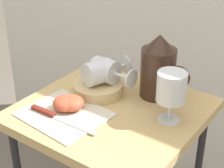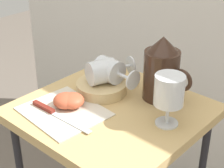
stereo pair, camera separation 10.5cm
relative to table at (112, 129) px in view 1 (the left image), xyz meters
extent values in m
cube|color=tan|center=(0.00, 0.00, 0.06)|extent=(0.51, 0.49, 0.03)
cylinder|color=black|center=(-0.21, 0.21, -0.29)|extent=(0.02, 0.02, 0.68)
cube|color=beige|center=(-0.09, -0.11, 0.08)|extent=(0.25, 0.22, 0.00)
cylinder|color=tan|center=(-0.09, 0.05, 0.09)|extent=(0.16, 0.16, 0.03)
cylinder|color=#382319|center=(0.07, 0.15, 0.15)|extent=(0.11, 0.11, 0.15)
cylinder|color=#B23819|center=(0.07, 0.15, 0.12)|extent=(0.10, 0.10, 0.08)
cone|color=#382319|center=(0.07, 0.15, 0.25)|extent=(0.09, 0.09, 0.05)
torus|color=#382319|center=(0.14, 0.15, 0.16)|extent=(0.07, 0.01, 0.07)
cylinder|color=silver|center=(0.17, 0.04, 0.08)|extent=(0.06, 0.06, 0.00)
cylinder|color=silver|center=(0.17, 0.04, 0.11)|extent=(0.01, 0.01, 0.06)
cylinder|color=silver|center=(0.17, 0.04, 0.18)|extent=(0.08, 0.08, 0.08)
cylinder|color=#B23819|center=(0.17, 0.04, 0.16)|extent=(0.07, 0.07, 0.04)
cylinder|color=silver|center=(-0.08, 0.07, 0.15)|extent=(0.08, 0.08, 0.08)
cylinder|color=silver|center=(-0.01, 0.07, 0.15)|extent=(0.06, 0.01, 0.01)
cylinder|color=silver|center=(0.02, 0.07, 0.15)|extent=(0.01, 0.06, 0.06)
cylinder|color=silver|center=(-0.09, 0.05, 0.15)|extent=(0.10, 0.10, 0.08)
cylinder|color=silver|center=(-0.06, 0.12, 0.15)|extent=(0.03, 0.06, 0.01)
cylinder|color=silver|center=(-0.05, 0.15, 0.15)|extent=(0.06, 0.03, 0.06)
ellipsoid|color=#C15133|center=(-0.10, -0.09, 0.10)|extent=(0.07, 0.07, 0.04)
ellipsoid|color=#C15133|center=(-0.09, -0.08, 0.10)|extent=(0.07, 0.07, 0.04)
cube|color=silver|center=(-0.03, -0.14, 0.08)|extent=(0.14, 0.02, 0.00)
cube|color=maroon|center=(-0.14, -0.14, 0.09)|extent=(0.09, 0.02, 0.01)
camera|label=1|loc=(0.54, -0.76, 0.65)|focal=59.21mm
camera|label=2|loc=(0.62, -0.69, 0.65)|focal=59.21mm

